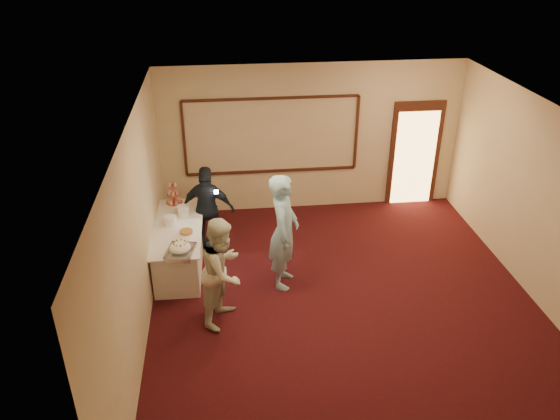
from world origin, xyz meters
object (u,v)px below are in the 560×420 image
(tart, at_px, (186,232))
(woman, at_px, (223,271))
(plate_stack_b, at_px, (183,211))
(guest, at_px, (208,209))
(pavlova_tray, at_px, (180,249))
(man, at_px, (284,232))
(plate_stack_a, at_px, (171,221))
(cupcake_stand, at_px, (173,195))
(buffet_table, at_px, (180,246))

(tart, xyz_separation_m, woman, (0.58, -1.28, 0.05))
(plate_stack_b, xyz_separation_m, guest, (0.43, 0.13, -0.05))
(pavlova_tray, bearing_deg, man, 5.37)
(plate_stack_b, height_order, man, man)
(pavlova_tray, height_order, guest, guest)
(plate_stack_a, height_order, guest, guest)
(cupcake_stand, height_order, plate_stack_b, cupcake_stand)
(cupcake_stand, xyz_separation_m, man, (1.82, -1.62, 0.05))
(buffet_table, distance_m, woman, 1.76)
(buffet_table, xyz_separation_m, plate_stack_b, (0.08, 0.39, 0.47))
(cupcake_stand, height_order, woman, woman)
(plate_stack_b, xyz_separation_m, man, (1.63, -1.12, 0.12))
(woman, height_order, guest, woman)
(man, bearing_deg, buffet_table, 81.73)
(man, height_order, guest, man)
(man, distance_m, guest, 1.74)
(woman, bearing_deg, guest, 33.23)
(plate_stack_b, height_order, guest, guest)
(plate_stack_b, relative_size, woman, 0.12)
(plate_stack_a, bearing_deg, tart, -50.33)
(pavlova_tray, xyz_separation_m, tart, (0.06, 0.63, -0.06))
(woman, bearing_deg, man, -23.69)
(buffet_table, bearing_deg, guest, 45.47)
(buffet_table, height_order, plate_stack_a, plate_stack_a)
(cupcake_stand, relative_size, woman, 0.26)
(tart, height_order, guest, guest)
(buffet_table, height_order, man, man)
(plate_stack_a, xyz_separation_m, guest, (0.62, 0.45, -0.05))
(pavlova_tray, distance_m, plate_stack_a, 0.97)
(pavlova_tray, relative_size, cupcake_stand, 1.39)
(plate_stack_a, relative_size, plate_stack_b, 0.94)
(cupcake_stand, xyz_separation_m, woman, (0.84, -2.42, -0.08))
(buffet_table, xyz_separation_m, guest, (0.51, 0.52, 0.41))
(buffet_table, distance_m, man, 1.95)
(buffet_table, relative_size, guest, 1.31)
(buffet_table, xyz_separation_m, cupcake_stand, (-0.11, 0.89, 0.54))
(man, xyz_separation_m, woman, (-0.98, -0.80, -0.13))
(buffet_table, bearing_deg, man, -22.98)
(plate_stack_a, bearing_deg, woman, -62.10)
(tart, relative_size, woman, 0.15)
(pavlova_tray, distance_m, cupcake_stand, 1.79)
(tart, bearing_deg, cupcake_stand, 102.79)
(woman, xyz_separation_m, guest, (-0.23, 2.05, -0.04))
(tart, distance_m, guest, 0.85)
(plate_stack_a, relative_size, guest, 0.12)
(pavlova_tray, xyz_separation_m, man, (1.62, 0.15, 0.12))
(buffet_table, xyz_separation_m, man, (1.71, -0.73, 0.59))
(buffet_table, distance_m, plate_stack_b, 0.62)
(man, bearing_deg, plate_stack_a, 81.19)
(man, distance_m, woman, 1.27)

